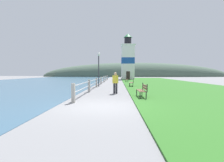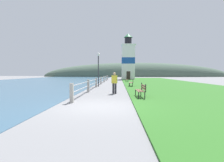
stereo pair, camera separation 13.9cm
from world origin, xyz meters
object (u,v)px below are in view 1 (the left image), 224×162
(park_bench_midway, at_px, (132,82))
(person_strolling, at_px, (115,82))
(park_bench_far, at_px, (127,79))
(lamp_post, at_px, (99,63))
(lighthouse, at_px, (128,60))
(park_bench_near, at_px, (142,90))

(park_bench_midway, relative_size, person_strolling, 1.15)
(park_bench_far, height_order, lamp_post, lamp_post)
(lamp_post, bearing_deg, park_bench_midway, 0.96)
(person_strolling, bearing_deg, lamp_post, 34.57)
(park_bench_midway, distance_m, person_strolling, 7.30)
(park_bench_midway, relative_size, lighthouse, 0.17)
(lamp_post, bearing_deg, lighthouse, 78.58)
(lighthouse, xyz_separation_m, person_strolling, (-2.66, -30.37, -4.00))
(park_bench_near, xyz_separation_m, lighthouse, (0.87, 32.56, 4.36))
(park_bench_midway, height_order, lighthouse, lighthouse)
(park_bench_far, relative_size, lighthouse, 0.14)
(park_bench_midway, xyz_separation_m, park_bench_far, (0.01, 10.40, -0.00))
(lighthouse, bearing_deg, park_bench_midway, -91.96)
(park_bench_midway, distance_m, lamp_post, 4.50)
(park_bench_far, distance_m, person_strolling, 17.55)
(lighthouse, xyz_separation_m, lamp_post, (-4.73, -23.40, -2.16))
(park_bench_midway, bearing_deg, lamp_post, 6.12)
(lighthouse, bearing_deg, park_bench_far, -93.51)
(lighthouse, bearing_deg, person_strolling, -95.01)
(park_bench_near, distance_m, park_bench_midway, 9.23)
(park_bench_midway, bearing_deg, park_bench_far, -84.88)
(lighthouse, bearing_deg, park_bench_near, -91.54)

